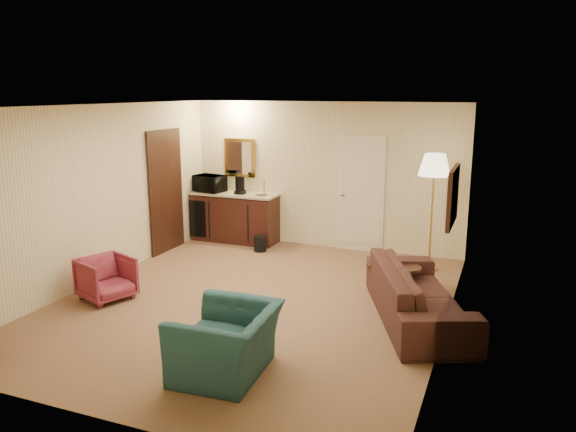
# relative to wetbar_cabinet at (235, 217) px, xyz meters

# --- Properties ---
(ground) EXTENTS (6.00, 6.00, 0.00)m
(ground) POSITION_rel_wetbar_cabinet_xyz_m (1.65, -2.72, -0.46)
(ground) COLOR brown
(ground) RESTS_ON ground
(room_walls) EXTENTS (5.02, 6.01, 2.61)m
(room_walls) POSITION_rel_wetbar_cabinet_xyz_m (1.55, -1.95, 1.26)
(room_walls) COLOR beige
(room_walls) RESTS_ON ground
(wetbar_cabinet) EXTENTS (1.64, 0.58, 0.92)m
(wetbar_cabinet) POSITION_rel_wetbar_cabinet_xyz_m (0.00, 0.00, 0.00)
(wetbar_cabinet) COLOR #351311
(wetbar_cabinet) RESTS_ON ground
(sofa) EXTENTS (1.53, 2.42, 0.91)m
(sofa) POSITION_rel_wetbar_cabinet_xyz_m (3.80, -2.51, -0.00)
(sofa) COLOR black
(sofa) RESTS_ON ground
(teal_armchair) EXTENTS (0.74, 1.08, 0.91)m
(teal_armchair) POSITION_rel_wetbar_cabinet_xyz_m (2.23, -4.60, -0.00)
(teal_armchair) COLOR #1B3D44
(teal_armchair) RESTS_ON ground
(rose_chair_near) EXTENTS (0.78, 0.80, 0.65)m
(rose_chair_near) POSITION_rel_wetbar_cabinet_xyz_m (-0.25, -3.36, -0.13)
(rose_chair_near) COLOR #96313B
(rose_chair_near) RESTS_ON ground
(coffee_table) EXTENTS (0.84, 0.64, 0.44)m
(coffee_table) POSITION_rel_wetbar_cabinet_xyz_m (3.34, -1.79, -0.24)
(coffee_table) COLOR black
(coffee_table) RESTS_ON ground
(floor_lamp) EXTENTS (0.60, 0.60, 1.86)m
(floor_lamp) POSITION_rel_wetbar_cabinet_xyz_m (3.65, -0.42, 0.47)
(floor_lamp) COLOR #B0923A
(floor_lamp) RESTS_ON ground
(waste_bin) EXTENTS (0.28, 0.28, 0.28)m
(waste_bin) POSITION_rel_wetbar_cabinet_xyz_m (0.73, -0.47, -0.32)
(waste_bin) COLOR black
(waste_bin) RESTS_ON ground
(microwave) EXTENTS (0.62, 0.42, 0.38)m
(microwave) POSITION_rel_wetbar_cabinet_xyz_m (-0.50, -0.04, 0.65)
(microwave) COLOR black
(microwave) RESTS_ON wetbar_cabinet
(coffee_maker) EXTENTS (0.21, 0.21, 0.33)m
(coffee_maker) POSITION_rel_wetbar_cabinet_xyz_m (0.14, -0.05, 0.62)
(coffee_maker) COLOR black
(coffee_maker) RESTS_ON wetbar_cabinet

